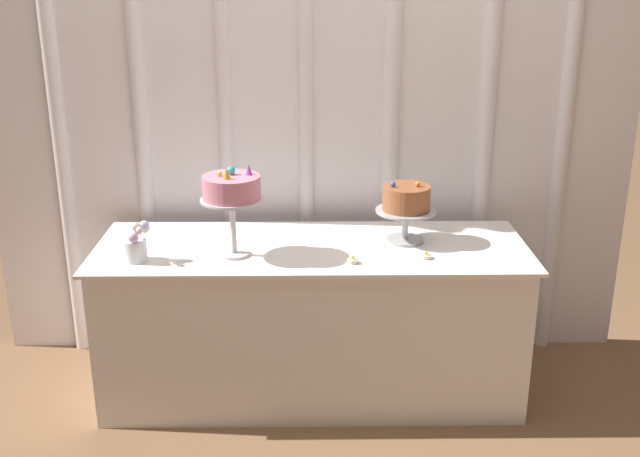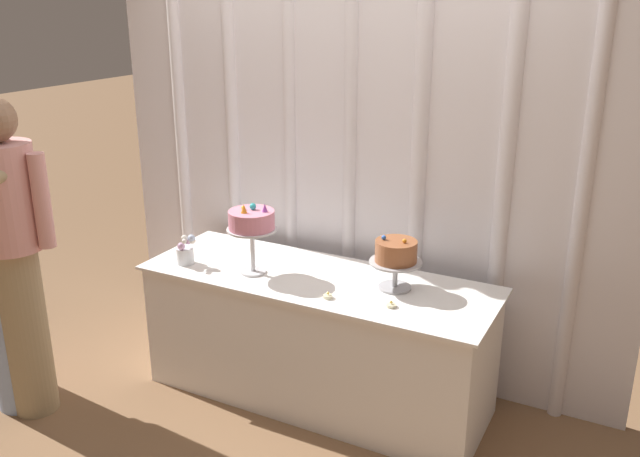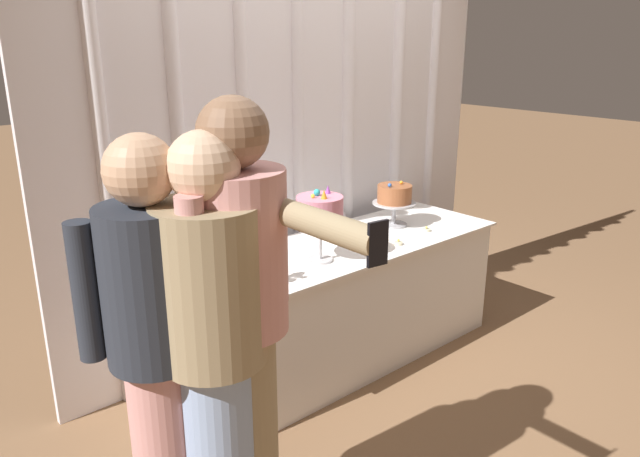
# 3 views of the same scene
# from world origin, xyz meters

# --- Properties ---
(ground_plane) EXTENTS (24.00, 24.00, 0.00)m
(ground_plane) POSITION_xyz_m (0.00, 0.00, 0.00)
(ground_plane) COLOR #846042
(draped_curtain) EXTENTS (3.17, 0.16, 2.81)m
(draped_curtain) POSITION_xyz_m (0.01, 0.56, 1.48)
(draped_curtain) COLOR white
(draped_curtain) RESTS_ON ground_plane
(cake_table) EXTENTS (1.93, 0.68, 0.73)m
(cake_table) POSITION_xyz_m (0.00, 0.10, 0.37)
(cake_table) COLOR white
(cake_table) RESTS_ON ground_plane
(cake_display_nearleft) EXTENTS (0.27, 0.27, 0.40)m
(cake_display_nearleft) POSITION_xyz_m (-0.33, -0.01, 1.02)
(cake_display_nearleft) COLOR silver
(cake_display_nearleft) RESTS_ON cake_table
(cake_display_nearright) EXTENTS (0.27, 0.27, 0.28)m
(cake_display_nearright) POSITION_xyz_m (0.42, 0.16, 0.92)
(cake_display_nearright) COLOR #B2B2B7
(cake_display_nearright) RESTS_ON cake_table
(flower_vase) EXTENTS (0.11, 0.11, 0.18)m
(flower_vase) POSITION_xyz_m (-0.74, -0.07, 0.80)
(flower_vase) COLOR silver
(flower_vase) RESTS_ON cake_table
(tealight_far_left) EXTENTS (0.05, 0.05, 0.03)m
(tealight_far_left) POSITION_xyz_m (0.17, -0.11, 0.74)
(tealight_far_left) COLOR beige
(tealight_far_left) RESTS_ON cake_table
(tealight_near_left) EXTENTS (0.05, 0.05, 0.03)m
(tealight_near_left) POSITION_xyz_m (0.49, -0.05, 0.74)
(tealight_near_left) COLOR beige
(tealight_near_left) RESTS_ON cake_table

